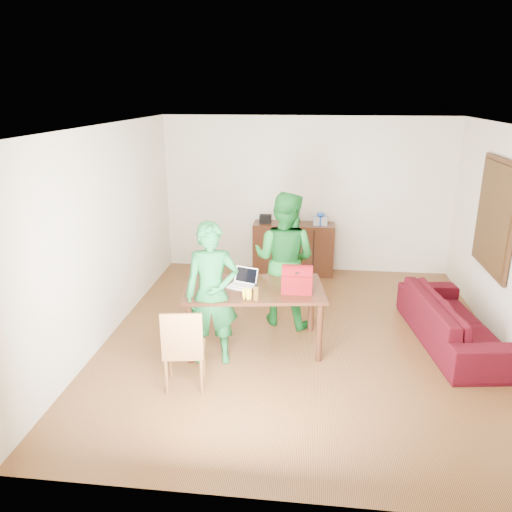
# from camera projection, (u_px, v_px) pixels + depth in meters

# --- Properties ---
(room) EXTENTS (5.20, 5.70, 2.90)m
(room) POSITION_uv_depth(u_px,v_px,m) (303.00, 240.00, 6.24)
(room) COLOR #422310
(room) RESTS_ON ground
(table) EXTENTS (1.81, 1.17, 0.79)m
(table) POSITION_uv_depth(u_px,v_px,m) (254.00, 295.00, 6.15)
(table) COLOR black
(table) RESTS_ON ground
(chair) EXTENTS (0.49, 0.47, 0.95)m
(chair) POSITION_uv_depth(u_px,v_px,m) (185.00, 363.00, 5.41)
(chair) COLOR brown
(chair) RESTS_ON ground
(person_near) EXTENTS (0.68, 0.50, 1.71)m
(person_near) POSITION_uv_depth(u_px,v_px,m) (212.00, 294.00, 5.76)
(person_near) COLOR #155F28
(person_near) RESTS_ON ground
(person_far) EXTENTS (1.07, 0.95, 1.84)m
(person_far) POSITION_uv_depth(u_px,v_px,m) (284.00, 259.00, 6.75)
(person_far) COLOR #166320
(person_far) RESTS_ON ground
(laptop) EXTENTS (0.36, 0.30, 0.22)m
(laptop) POSITION_uv_depth(u_px,v_px,m) (241.00, 284.00, 6.12)
(laptop) COLOR white
(laptop) RESTS_ON table
(bananas) EXTENTS (0.17, 0.12, 0.06)m
(bananas) POSITION_uv_depth(u_px,v_px,m) (247.00, 297.00, 5.76)
(bananas) COLOR yellow
(bananas) RESTS_ON table
(bottle) EXTENTS (0.09, 0.09, 0.19)m
(bottle) POSITION_uv_depth(u_px,v_px,m) (256.00, 292.00, 5.73)
(bottle) COLOR #523812
(bottle) RESTS_ON table
(red_bag) EXTENTS (0.36, 0.21, 0.27)m
(red_bag) POSITION_uv_depth(u_px,v_px,m) (297.00, 282.00, 5.94)
(red_bag) COLOR #710B07
(red_bag) RESTS_ON table
(sofa) EXTENTS (1.10, 2.19, 0.61)m
(sofa) POSITION_uv_depth(u_px,v_px,m) (454.00, 320.00, 6.35)
(sofa) COLOR #37070B
(sofa) RESTS_ON ground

